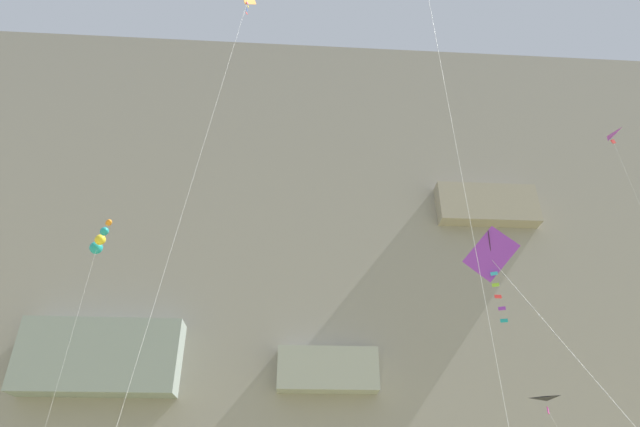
{
  "coord_description": "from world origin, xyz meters",
  "views": [
    {
      "loc": [
        -4.13,
        1.59,
        2.17
      ],
      "look_at": [
        -2.69,
        25.31,
        15.66
      ],
      "focal_mm": 29.14,
      "sensor_mm": 36.0,
      "label": 1
    }
  ],
  "objects": [
    {
      "name": "cliff_face",
      "position": [
        -0.02,
        72.83,
        31.72
      ],
      "size": [
        180.0,
        33.42,
        63.49
      ],
      "color": "gray",
      "rests_on": "ground"
    },
    {
      "name": "kite_windsock_far_right",
      "position": [
        -18.62,
        37.58,
        19.71
      ],
      "size": [
        2.88,
        4.43,
        20.4
      ],
      "color": "teal",
      "rests_on": "ground"
    },
    {
      "name": "kite_diamond_mid_left",
      "position": [
        3.06,
        17.95,
        9.83
      ],
      "size": [
        3.0,
        6.31,
        11.11
      ],
      "color": "purple",
      "rests_on": "ground"
    },
    {
      "name": "kite_delta_high_left",
      "position": [
        13.12,
        36.64,
        7.69
      ],
      "size": [
        2.56,
        3.11,
        7.93
      ],
      "color": "black",
      "rests_on": "ground"
    },
    {
      "name": "kite_diamond_high_right",
      "position": [
        -7.88,
        25.7,
        31.19
      ],
      "size": [
        3.42,
        5.65,
        34.24
      ],
      "color": "orange",
      "rests_on": "ground"
    },
    {
      "name": "kite_delta_low_left",
      "position": [
        24.54,
        37.77,
        30.41
      ],
      "size": [
        2.78,
        5.99,
        31.64
      ],
      "color": "purple",
      "rests_on": "ground"
    }
  ]
}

